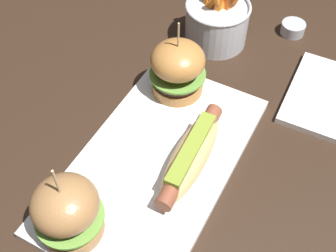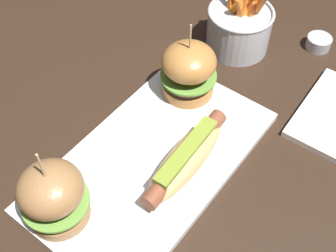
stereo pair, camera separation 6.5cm
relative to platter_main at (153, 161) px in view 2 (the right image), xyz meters
name	(u,v)px [view 2 (the right image)]	position (x,y,z in m)	size (l,w,h in m)	color
ground_plane	(153,163)	(0.00, 0.00, -0.01)	(3.00, 3.00, 0.00)	black
platter_main	(153,161)	(0.00, 0.00, 0.00)	(0.39, 0.22, 0.01)	white
hot_dog	(186,158)	(0.02, -0.05, 0.03)	(0.19, 0.06, 0.05)	tan
slider_left	(53,195)	(-0.15, 0.04, 0.06)	(0.09, 0.09, 0.14)	#9D6E41
slider_right	(189,70)	(0.15, 0.04, 0.06)	(0.10, 0.10, 0.14)	#B27539
fries_bucket	(239,28)	(0.32, 0.04, 0.04)	(0.12, 0.12, 0.14)	#B7BABF
sauce_ramekin	(319,42)	(0.41, -0.08, 0.01)	(0.05, 0.05, 0.02)	#A8AAB2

